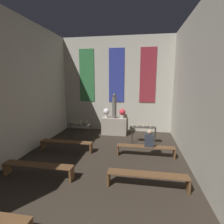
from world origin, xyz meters
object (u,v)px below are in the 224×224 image
object	(u,v)px
altar	(114,126)
flower_vase_right	(122,113)
pew_back_left	(66,144)
candle_rack_left	(79,127)
candle_rack_right	(144,130)
statue	(114,107)
flower_vase_left	(106,112)
pew_back_right	(145,149)
pew_second_right	(147,177)
person_seated	(149,139)
pew_second_left	(38,168)

from	to	relation	value
altar	flower_vase_right	xyz separation A→B (m)	(0.47, 0.00, 0.83)
pew_back_left	flower_vase_right	bearing A→B (deg)	51.57
candle_rack_left	candle_rack_right	xyz separation A→B (m)	(3.38, -0.00, 0.00)
statue	flower_vase_left	xyz separation A→B (m)	(-0.47, 0.00, -0.33)
pew_back_left	pew_back_right	bearing A→B (deg)	0.00
altar	pew_back_left	size ratio (longest dim) A/B	0.61
flower_vase_left	pew_second_right	distance (m)	5.59
pew_back_right	statue	bearing A→B (deg)	122.07
pew_back_right	pew_back_left	bearing A→B (deg)	180.00
pew_second_right	pew_back_left	xyz separation A→B (m)	(-3.52, 2.22, 0.00)
flower_vase_right	pew_second_right	xyz separation A→B (m)	(1.29, -5.03, -0.99)
flower_vase_left	person_seated	xyz separation A→B (m)	(2.36, -2.81, -0.56)
flower_vase_left	candle_rack_left	distance (m)	1.86
pew_second_left	person_seated	size ratio (longest dim) A/B	3.28
statue	person_seated	distance (m)	3.51
statue	person_seated	size ratio (longest dim) A/B	1.95
pew_back_right	pew_second_right	bearing A→B (deg)	-90.00
flower_vase_right	pew_back_left	xyz separation A→B (m)	(-2.23, -2.81, -0.99)
pew_second_right	person_seated	size ratio (longest dim) A/B	3.28
altar	candle_rack_left	world-z (taller)	candle_rack_left
candle_rack_right	pew_second_left	size ratio (longest dim) A/B	0.51
candle_rack_right	pew_second_left	bearing A→B (deg)	-132.50
flower_vase_left	candle_rack_left	xyz separation A→B (m)	(-1.23, -1.26, -0.60)
altar	flower_vase_left	distance (m)	0.96
pew_back_right	person_seated	bearing A→B (deg)	0.00
flower_vase_left	pew_second_right	xyz separation A→B (m)	(2.23, -5.03, -0.99)
statue	flower_vase_left	distance (m)	0.58
pew_second_left	person_seated	xyz separation A→B (m)	(3.65, 2.22, 0.43)
flower_vase_left	pew_second_right	world-z (taller)	flower_vase_left
candle_rack_left	pew_second_right	xyz separation A→B (m)	(3.46, -3.77, -0.39)
person_seated	flower_vase_right	bearing A→B (deg)	116.86
pew_second_left	pew_back_left	bearing A→B (deg)	90.00
pew_second_left	person_seated	world-z (taller)	person_seated
pew_second_left	candle_rack_right	bearing A→B (deg)	47.50
statue	candle_rack_left	distance (m)	2.31
flower_vase_left	flower_vase_right	bearing A→B (deg)	0.00
flower_vase_left	pew_back_left	world-z (taller)	flower_vase_left
flower_vase_left	pew_second_left	distance (m)	5.29
statue	pew_back_left	bearing A→B (deg)	-122.07
candle_rack_right	flower_vase_right	bearing A→B (deg)	133.77
statue	person_seated	xyz separation A→B (m)	(1.89, -2.81, -0.90)
flower_vase_left	person_seated	world-z (taller)	flower_vase_left
candle_rack_left	pew_second_right	size ratio (longest dim) A/B	0.51
candle_rack_left	person_seated	bearing A→B (deg)	-23.31
statue	candle_rack_left	bearing A→B (deg)	-143.26
altar	person_seated	bearing A→B (deg)	-56.04
altar	candle_rack_right	bearing A→B (deg)	-36.99
pew_second_right	altar	bearing A→B (deg)	109.29
flower_vase_right	pew_second_right	distance (m)	5.29
flower_vase_left	candle_rack_right	xyz separation A→B (m)	(2.16, -1.27, -0.60)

